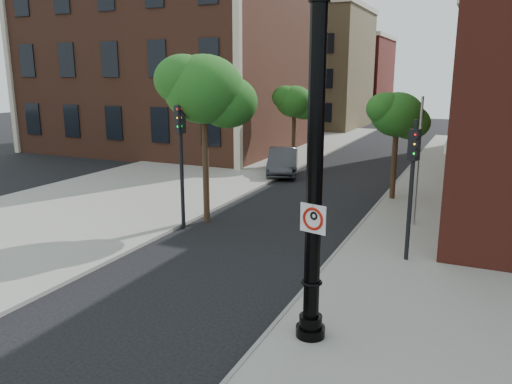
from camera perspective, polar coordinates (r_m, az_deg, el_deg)
The scene contains 16 objects.
ground at distance 12.01m, azimuth -8.28°, elevation -14.39°, with size 120.00×120.00×0.00m, color black.
sidewalk_right at distance 19.67m, azimuth 23.80°, elevation -4.10°, with size 8.00×60.00×0.12m, color gray.
sidewalk_left at distance 31.21m, azimuth -4.49°, elevation 3.09°, with size 10.00×50.00×0.12m, color gray.
curb_edge at distance 20.03m, azimuth 12.47°, elevation -2.93°, with size 0.10×60.00×0.14m, color gray.
victorian_building at distance 39.60m, azimuth -9.69°, elevation 17.70°, with size 18.60×14.60×17.95m.
bg_building_tan_a at distance 55.83m, azimuth 5.88°, elevation 13.64°, with size 12.00×12.00×12.00m, color #967B52.
bg_building_red at distance 69.24m, azimuth 9.66°, elevation 12.61°, with size 12.00×12.00×10.00m, color maroon.
lamppost at distance 9.95m, azimuth 6.69°, elevation 0.84°, with size 0.63×0.63×7.41m.
no_parking_sign at distance 9.93m, azimuth 6.54°, elevation -3.02°, with size 0.57×0.18×0.59m.
parked_car at distance 28.45m, azimuth 3.10°, elevation 3.52°, with size 1.58×4.52×1.49m, color #2C2C31.
traffic_signal_left at distance 17.97m, azimuth -8.61°, elevation 5.81°, with size 0.39×0.43×4.84m.
traffic_signal_right at distance 15.11m, azimuth 17.47°, elevation 2.58°, with size 0.35×0.38×4.31m.
utility_pole at distance 19.00m, azimuth 18.01°, elevation 3.10°, with size 0.10×0.10×4.81m, color #999999.
street_tree_a at distance 18.67m, azimuth -5.78°, elevation 11.41°, with size 3.49×3.15×6.29m.
street_tree_b at distance 31.52m, azimuth 4.48°, elevation 10.17°, with size 2.73×2.46×4.91m.
street_tree_c at distance 22.80m, azimuth 15.92°, elevation 8.37°, with size 2.68×2.42×4.83m.
Camera 1 is at (5.87, -8.89, 5.54)m, focal length 35.00 mm.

